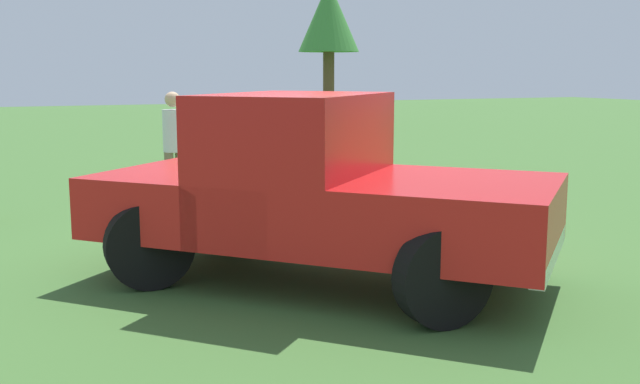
% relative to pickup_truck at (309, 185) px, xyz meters
% --- Properties ---
extents(ground_plane, '(80.00, 80.00, 0.00)m').
position_rel_pickup_truck_xyz_m(ground_plane, '(-0.27, -0.75, -0.96)').
color(ground_plane, '#3D662D').
extents(pickup_truck, '(4.46, 4.52, 1.84)m').
position_rel_pickup_truck_xyz_m(pickup_truck, '(0.00, 0.00, 0.00)').
color(pickup_truck, black).
rests_on(pickup_truck, ground_plane).
extents(person_bystander, '(0.42, 0.42, 1.75)m').
position_rel_pickup_truck_xyz_m(person_bystander, '(0.32, -4.58, 0.03)').
color(person_bystander, '#7A6B51').
rests_on(person_bystander, ground_plane).
extents(tree_back_left, '(2.30, 2.30, 5.40)m').
position_rel_pickup_truck_xyz_m(tree_back_left, '(-8.89, -19.40, 3.04)').
color(tree_back_left, brown).
rests_on(tree_back_left, ground_plane).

